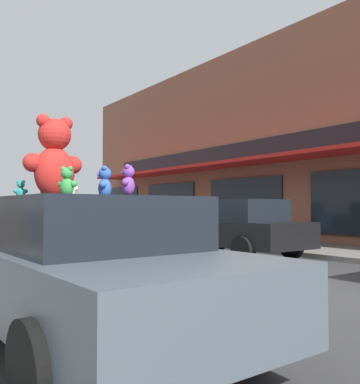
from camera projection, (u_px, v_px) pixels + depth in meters
ground_plane at (257, 293)px, 6.31m from camera, size 260.00×260.00×0.00m
plush_art_car at (77, 263)px, 4.12m from camera, size 1.96×4.42×1.36m
teddy_bear_giant at (54, 158)px, 4.36m from camera, size 0.62×0.38×0.85m
teddy_bear_brown at (47, 184)px, 4.76m from camera, size 0.23×0.23×0.34m
teddy_bear_green at (67, 182)px, 3.76m from camera, size 0.16×0.20×0.27m
teddy_bear_blue at (105, 183)px, 4.61m from camera, size 0.22×0.26×0.35m
teddy_bear_teal at (21, 190)px, 4.84m from camera, size 0.16×0.11×0.22m
teddy_bear_white at (69, 187)px, 4.65m from camera, size 0.20×0.14×0.27m
teddy_bear_purple at (128, 181)px, 3.33m from camera, size 0.16×0.16×0.24m
parked_car_far_center at (229, 226)px, 11.10m from camera, size 1.83×4.38×1.46m
parked_car_far_right at (134, 221)px, 15.22m from camera, size 1.91×4.40×1.44m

